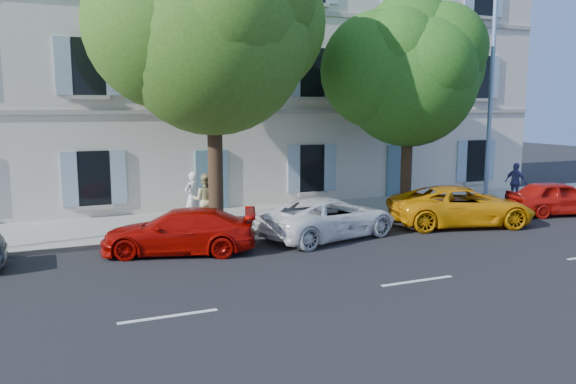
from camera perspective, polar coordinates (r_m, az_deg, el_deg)
name	(u,v)px	position (r m, az deg, el deg)	size (l,w,h in m)	color
ground	(339,244)	(17.35, 5.25, -5.32)	(90.00, 90.00, 0.00)	black
sidewalk	(284,216)	(21.26, -0.40, -2.49)	(36.00, 4.50, 0.15)	#A09E96
kerb	(308,227)	(19.31, 2.07, -3.61)	(36.00, 0.16, 0.16)	#9E998E
building	(236,67)	(26.34, -5.31, 12.55)	(28.00, 7.00, 12.00)	beige
car_red_coupe	(179,231)	(16.45, -10.99, -3.94)	(1.78, 4.39, 1.27)	#A40904
car_white_coupe	(329,218)	(18.08, 4.19, -2.60)	(2.18, 4.72, 1.31)	white
car_yellow_supercar	(461,206)	(20.82, 17.20, -1.35)	(2.33, 5.06, 1.41)	orange
car_red_hatchback	(558,198)	(24.26, 25.71, -0.54)	(1.58, 3.94, 1.34)	#B1110A
tree_left	(213,38)	(18.58, -7.63, 15.25)	(6.20, 6.20, 9.62)	#3A2819
tree_right	(409,79)	(21.97, 12.19, 11.19)	(5.14, 5.14, 7.92)	#3A2819
street_lamp	(494,87)	(23.97, 20.22, 9.99)	(0.40, 1.82, 8.50)	#7293BF
pedestrian_a	(193,197)	(19.92, -9.66, -0.52)	(0.65, 0.43, 1.80)	white
pedestrian_b	(205,200)	(19.23, -8.41, -0.79)	(0.88, 0.69, 1.81)	tan
pedestrian_c	(516,182)	(25.92, 22.12, 0.92)	(0.98, 0.41, 1.68)	#4C4E8B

